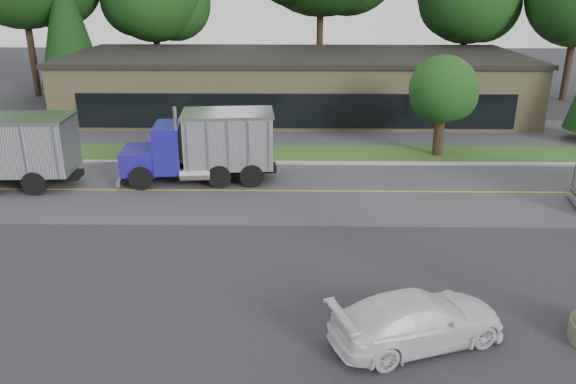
{
  "coord_description": "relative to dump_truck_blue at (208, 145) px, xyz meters",
  "views": [
    {
      "loc": [
        2.16,
        -15.41,
        9.1
      ],
      "look_at": [
        1.82,
        4.09,
        1.8
      ],
      "focal_mm": 35.0,
      "sensor_mm": 36.0,
      "label": 1
    }
  ],
  "objects": [
    {
      "name": "grass_verge",
      "position": [
        2.15,
        4.48,
        -1.8
      ],
      "size": [
        60.0,
        3.4,
        0.03
      ],
      "primitive_type": "cube",
      "color": "#304D1A",
      "rests_on": "ground"
    },
    {
      "name": "tree_verge",
      "position": [
        12.21,
        4.53,
        1.71
      ],
      "size": [
        3.87,
        3.65,
        5.53
      ],
      "color": "#382619",
      "rests_on": "ground"
    },
    {
      "name": "strip_mall",
      "position": [
        4.15,
        15.48,
        0.2
      ],
      "size": [
        32.0,
        12.0,
        4.0
      ],
      "primitive_type": "cube",
      "color": "#9B885F",
      "rests_on": "ground"
    },
    {
      "name": "ground",
      "position": [
        2.15,
        -10.52,
        -1.8
      ],
      "size": [
        140.0,
        140.0,
        0.0
      ],
      "primitive_type": "plane",
      "color": "#38383E",
      "rests_on": "ground"
    },
    {
      "name": "far_parking",
      "position": [
        2.15,
        9.48,
        -1.8
      ],
      "size": [
        60.0,
        7.0,
        0.02
      ],
      "primitive_type": "cube",
      "color": "#4A4A4F",
      "rests_on": "ground"
    },
    {
      "name": "road",
      "position": [
        2.15,
        -1.52,
        -1.8
      ],
      "size": [
        60.0,
        8.0,
        0.02
      ],
      "primitive_type": "cube",
      "color": "#4A4A4F",
      "rests_on": "ground"
    },
    {
      "name": "evergreen_left",
      "position": [
        -13.85,
        19.48,
        4.49
      ],
      "size": [
        5.04,
        5.04,
        11.45
      ],
      "color": "#382619",
      "rests_on": "ground"
    },
    {
      "name": "dump_truck_blue",
      "position": [
        0.0,
        0.0,
        0.0
      ],
      "size": [
        7.44,
        3.26,
        3.36
      ],
      "rotation": [
        0.0,
        0.0,
        3.23
      ],
      "color": "black",
      "rests_on": "ground"
    },
    {
      "name": "center_line",
      "position": [
        2.15,
        -1.52,
        -1.8
      ],
      "size": [
        60.0,
        0.12,
        0.01
      ],
      "primitive_type": "cube",
      "color": "gold",
      "rests_on": "ground"
    },
    {
      "name": "curb",
      "position": [
        2.15,
        2.68,
        -1.8
      ],
      "size": [
        60.0,
        0.3,
        0.12
      ],
      "primitive_type": "cube",
      "color": "#9E9E99",
      "rests_on": "ground"
    },
    {
      "name": "rally_car",
      "position": [
        7.55,
        -13.09,
        -1.1
      ],
      "size": [
        5.19,
        3.49,
        1.4
      ],
      "primitive_type": "imported",
      "rotation": [
        0.0,
        0.0,
        1.92
      ],
      "color": "silver",
      "rests_on": "ground"
    }
  ]
}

